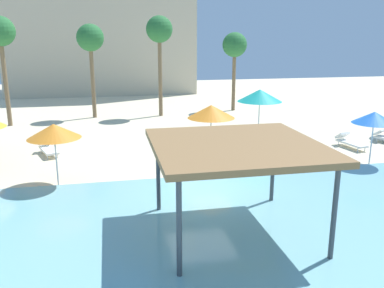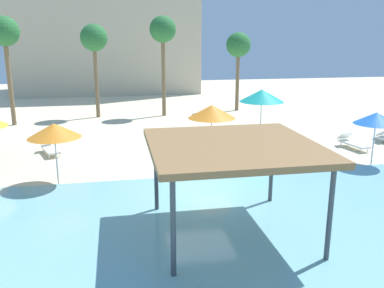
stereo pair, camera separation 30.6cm
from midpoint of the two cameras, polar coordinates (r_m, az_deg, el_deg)
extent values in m
plane|color=beige|center=(15.96, 0.71, -6.33)|extent=(80.00, 80.00, 0.00)
cube|color=#7AB7C1|center=(11.37, 6.57, -15.54)|extent=(44.00, 13.50, 0.04)
cylinder|color=#42474C|center=(13.70, -5.37, -4.20)|extent=(0.14, 0.14, 2.61)
cylinder|color=#42474C|center=(14.67, 10.63, -3.11)|extent=(0.14, 0.14, 2.61)
cylinder|color=#42474C|center=(9.97, -2.71, -11.66)|extent=(0.14, 0.14, 2.61)
cylinder|color=#42474C|center=(11.26, 18.46, -9.23)|extent=(0.14, 0.14, 2.61)
cube|color=olive|center=(11.77, 5.46, -0.27)|extent=(4.76, 4.76, 0.18)
cylinder|color=silver|center=(18.87, 2.17, 0.44)|extent=(0.06, 0.06, 2.16)
cone|color=orange|center=(18.58, 2.21, 4.55)|extent=(2.15, 2.15, 0.59)
cylinder|color=silver|center=(20.45, 23.31, 0.02)|extent=(0.06, 0.06, 1.93)
cone|color=blue|center=(20.20, 23.67, 3.40)|extent=(1.95, 1.95, 0.54)
cylinder|color=silver|center=(17.02, -18.84, -2.37)|extent=(0.06, 0.06, 1.92)
cone|color=orange|center=(16.71, -19.19, 1.71)|extent=(2.05, 2.05, 0.57)
cylinder|color=silver|center=(23.06, 8.89, 3.07)|extent=(0.06, 0.06, 2.29)
cone|color=teal|center=(22.81, 9.04, 6.70)|extent=(2.44, 2.44, 0.67)
cylinder|color=white|center=(21.02, -18.60, -1.58)|extent=(0.05, 0.05, 0.22)
cylinder|color=white|center=(20.93, -19.87, -1.76)|extent=(0.05, 0.05, 0.22)
cylinder|color=white|center=(22.38, -19.46, -0.68)|extent=(0.05, 0.05, 0.22)
cylinder|color=white|center=(22.30, -20.66, -0.85)|extent=(0.05, 0.05, 0.22)
cube|color=white|center=(21.62, -19.70, -0.80)|extent=(1.18, 1.90, 0.10)
cube|color=white|center=(22.26, -20.17, 0.33)|extent=(0.74, 0.68, 0.40)
cylinder|color=white|center=(22.87, 22.60, -0.66)|extent=(0.05, 0.05, 0.22)
cylinder|color=white|center=(22.55, 21.72, -0.78)|extent=(0.05, 0.05, 0.22)
cylinder|color=white|center=(23.89, 20.24, 0.18)|extent=(0.05, 0.05, 0.22)
cylinder|color=white|center=(23.57, 19.36, 0.08)|extent=(0.05, 0.05, 0.22)
cube|color=white|center=(23.18, 20.99, 0.10)|extent=(0.90, 1.88, 0.10)
cube|color=white|center=(23.65, 19.86, 1.16)|extent=(0.68, 0.60, 0.40)
cylinder|color=white|center=(25.53, 24.56, 0.65)|extent=(0.05, 0.05, 0.22)
cylinder|color=white|center=(25.12, 24.04, 0.49)|extent=(0.05, 0.05, 0.22)
cube|color=white|center=(25.24, 24.36, 1.54)|extent=(0.76, 0.72, 0.40)
cylinder|color=brown|center=(30.56, -13.94, 8.53)|extent=(0.28, 0.28, 5.32)
sphere|color=#286B33|center=(30.40, -14.30, 14.17)|extent=(1.90, 1.90, 1.90)
cylinder|color=brown|center=(32.87, 5.57, 8.82)|extent=(0.28, 0.28, 4.78)
sphere|color=#286B33|center=(32.70, 5.69, 13.60)|extent=(1.90, 1.90, 1.90)
cylinder|color=brown|center=(30.44, -4.74, 9.44)|extent=(0.28, 0.28, 5.90)
sphere|color=#286B33|center=(30.31, -4.88, 15.66)|extent=(1.90, 1.90, 1.90)
cylinder|color=brown|center=(29.47, -24.81, 7.80)|extent=(0.28, 0.28, 5.72)
sphere|color=#286B33|center=(29.33, -25.50, 14.02)|extent=(1.90, 1.90, 1.90)
camera|label=1|loc=(0.15, -90.50, -0.13)|focal=38.28mm
camera|label=2|loc=(0.15, 89.50, 0.13)|focal=38.28mm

